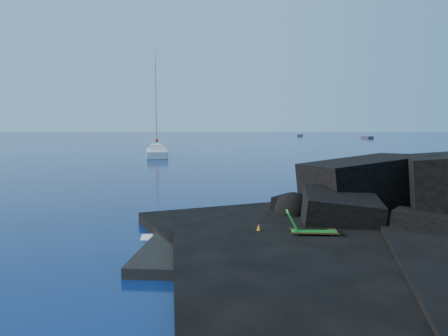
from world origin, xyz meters
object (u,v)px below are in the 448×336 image
object	(u,v)px
distant_boat_b	(367,138)
sailboat	(157,156)
sunbather	(224,245)
deck_chair	(314,225)
distant_boat_a	(300,136)
marker_cone	(259,231)

from	to	relation	value
distant_boat_b	sailboat	bearing A→B (deg)	-133.80
sunbather	deck_chair	bearing A→B (deg)	-0.59
sailboat	deck_chair	size ratio (longest dim) A/B	7.77
distant_boat_a	distant_boat_b	world-z (taller)	distant_boat_b
sailboat	distant_boat_a	distance (m)	95.71
sailboat	deck_chair	bearing A→B (deg)	-83.66
distant_boat_b	distant_boat_a	bearing A→B (deg)	122.98
sailboat	distant_boat_a	size ratio (longest dim) A/B	2.78
deck_chair	marker_cone	world-z (taller)	deck_chair
marker_cone	distant_boat_b	distance (m)	120.82
marker_cone	distant_boat_b	bearing A→B (deg)	69.03
deck_chair	sunbather	world-z (taller)	deck_chair
sailboat	sunbather	bearing A→B (deg)	-87.90
sailboat	marker_cone	bearing A→B (deg)	-85.88
deck_chair	distant_boat_a	bearing A→B (deg)	83.56
sunbather	distant_boat_b	bearing A→B (deg)	52.30
deck_chair	distant_boat_b	bearing A→B (deg)	74.22
marker_cone	distant_boat_a	world-z (taller)	marker_cone
deck_chair	sunbather	size ratio (longest dim) A/B	1.14
sunbather	distant_boat_b	distance (m)	122.73
sailboat	deck_chair	distance (m)	46.79
sunbather	marker_cone	distance (m)	2.04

